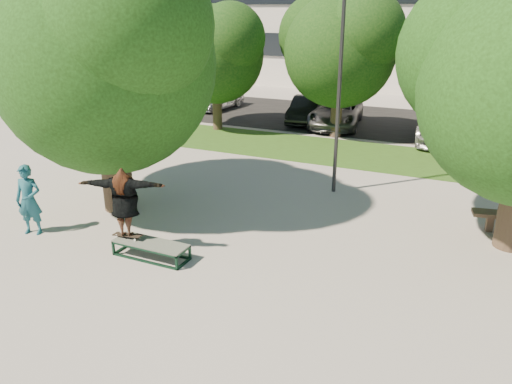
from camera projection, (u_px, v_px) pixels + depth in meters
The scene contains 15 objects.
ground at pixel (233, 250), 11.94m from camera, with size 120.00×120.00×0.00m, color gray.
grass_strip at pixel (366, 155), 19.64m from camera, with size 30.00×4.00×0.02m, color #274714.
asphalt_strip at pixel (376, 121), 25.57m from camera, with size 40.00×8.00×0.01m, color black.
tree_left at pixel (104, 50), 13.03m from camera, with size 6.96×5.95×7.12m.
bg_tree_left at pixel (215, 48), 22.67m from camera, with size 5.28×4.51×5.77m.
bg_tree_mid at pixel (339, 44), 21.26m from camera, with size 5.76×4.92×6.24m.
bg_tree_right at pixel (476, 63), 18.84m from camera, with size 5.04×4.31×5.43m.
lamppost at pixel (339, 91), 14.72m from camera, with size 0.25×0.15×6.11m.
grind_box at pixel (151, 250), 11.55m from camera, with size 1.80×0.60×0.38m.
skater_rig at pixel (124, 202), 11.43m from camera, with size 2.09×1.15×1.72m.
bystander at pixel (29, 200), 12.55m from camera, with size 0.66×0.44×1.82m, color #184F5D.
car_silver_a at pixel (218, 97), 28.53m from camera, with size 1.55×3.86×1.31m, color silver.
car_dark at pixel (306, 110), 25.19m from camera, with size 1.36×3.90×1.28m, color black.
car_grey at pixel (336, 113), 24.27m from camera, with size 2.25×4.88×1.36m, color slate.
car_silver_b at pixel (445, 121), 21.79m from camera, with size 2.26×5.57×1.62m, color #B4B3B8.
Camera 1 is at (4.99, -9.50, 5.45)m, focal length 35.00 mm.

